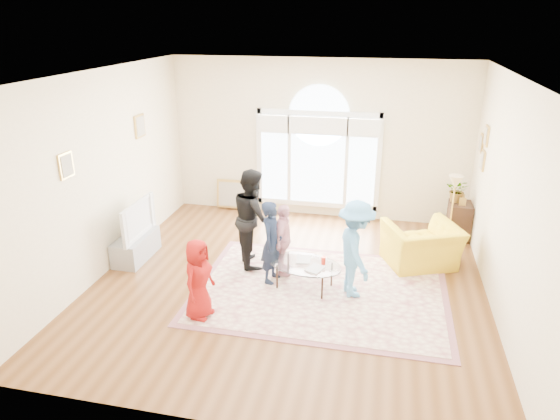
% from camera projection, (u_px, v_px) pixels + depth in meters
% --- Properties ---
extents(ground, '(6.00, 6.00, 0.00)m').
position_uv_depth(ground, '(288.00, 283.00, 7.87)').
color(ground, '#583315').
rests_on(ground, ground).
extents(room_shell, '(6.00, 6.00, 6.00)m').
position_uv_depth(room_shell, '(318.00, 144.00, 9.87)').
color(room_shell, beige).
rests_on(room_shell, ground).
extents(area_rug, '(3.60, 2.60, 0.02)m').
position_uv_depth(area_rug, '(321.00, 290.00, 7.64)').
color(area_rug, beige).
rests_on(area_rug, ground).
extents(rug_border, '(3.80, 2.80, 0.01)m').
position_uv_depth(rug_border, '(321.00, 290.00, 7.64)').
color(rug_border, '#91585F').
rests_on(rug_border, ground).
extents(tv_console, '(0.45, 1.00, 0.42)m').
position_uv_depth(tv_console, '(136.00, 247.00, 8.61)').
color(tv_console, gray).
rests_on(tv_console, ground).
extents(television, '(0.17, 1.09, 0.63)m').
position_uv_depth(television, '(133.00, 219.00, 8.42)').
color(television, black).
rests_on(television, tv_console).
extents(coffee_table, '(1.29, 0.97, 0.54)m').
position_uv_depth(coffee_table, '(305.00, 265.00, 7.58)').
color(coffee_table, silver).
rests_on(coffee_table, ground).
extents(armchair, '(1.42, 1.35, 0.73)m').
position_uv_depth(armchair, '(421.00, 246.00, 8.30)').
color(armchair, yellow).
rests_on(armchair, ground).
extents(side_cabinet, '(0.40, 0.50, 0.70)m').
position_uv_depth(side_cabinet, '(459.00, 221.00, 9.33)').
color(side_cabinet, black).
rests_on(side_cabinet, ground).
extents(floor_lamp, '(0.30, 0.30, 1.51)m').
position_uv_depth(floor_lamp, '(455.00, 189.00, 8.18)').
color(floor_lamp, black).
rests_on(floor_lamp, ground).
extents(plant_pedestal, '(0.20, 0.20, 0.70)m').
position_uv_depth(plant_pedestal, '(454.00, 219.00, 9.42)').
color(plant_pedestal, white).
rests_on(plant_pedestal, ground).
extents(potted_plant, '(0.49, 0.45, 0.45)m').
position_uv_depth(potted_plant, '(458.00, 190.00, 9.21)').
color(potted_plant, '#33722D').
rests_on(potted_plant, plant_pedestal).
extents(leaning_picture, '(0.80, 0.14, 0.62)m').
position_uv_depth(leaning_picture, '(236.00, 209.00, 10.85)').
color(leaning_picture, tan).
rests_on(leaning_picture, ground).
extents(child_red, '(0.47, 0.62, 1.15)m').
position_uv_depth(child_red, '(198.00, 279.00, 6.78)').
color(child_red, '#9D1210').
rests_on(child_red, area_rug).
extents(child_navy, '(0.39, 0.53, 1.32)m').
position_uv_depth(child_navy, '(272.00, 242.00, 7.69)').
color(child_navy, '#151E33').
rests_on(child_navy, area_rug).
extents(child_black, '(0.89, 0.98, 1.64)m').
position_uv_depth(child_black, '(253.00, 217.00, 8.19)').
color(child_black, black).
rests_on(child_black, area_rug).
extents(child_pink, '(0.29, 0.69, 1.18)m').
position_uv_depth(child_pink, '(283.00, 240.00, 7.92)').
color(child_pink, '#EDA2B2').
rests_on(child_pink, area_rug).
extents(child_blue, '(0.84, 1.09, 1.48)m').
position_uv_depth(child_blue, '(355.00, 249.00, 7.27)').
color(child_blue, '#569FDA').
rests_on(child_blue, area_rug).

